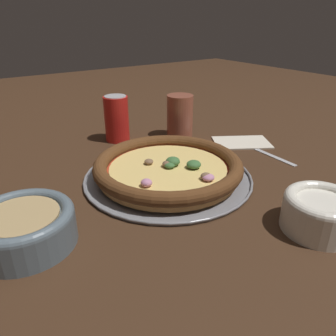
# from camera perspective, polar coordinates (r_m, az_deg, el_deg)

# --- Properties ---
(ground_plane) EXTENTS (3.00, 3.00, 0.00)m
(ground_plane) POSITION_cam_1_polar(r_m,az_deg,el_deg) (0.70, -0.00, -1.86)
(ground_plane) COLOR #3D2616
(pizza_tray) EXTENTS (0.36, 0.36, 0.01)m
(pizza_tray) POSITION_cam_1_polar(r_m,az_deg,el_deg) (0.70, -0.00, -1.54)
(pizza_tray) COLOR gray
(pizza_tray) RESTS_ON ground_plane
(pizza) EXTENTS (0.31, 0.31, 0.04)m
(pizza) POSITION_cam_1_polar(r_m,az_deg,el_deg) (0.69, 0.03, 0.15)
(pizza) COLOR #BC7F42
(pizza) RESTS_ON pizza_tray
(bowl_near) EXTENTS (0.15, 0.15, 0.06)m
(bowl_near) POSITION_cam_1_polar(r_m,az_deg,el_deg) (0.54, -23.90, -9.23)
(bowl_near) COLOR slate
(bowl_near) RESTS_ON ground_plane
(bowl_far) EXTENTS (0.12, 0.12, 0.06)m
(bowl_far) POSITION_cam_1_polar(r_m,az_deg,el_deg) (0.58, 25.08, -6.88)
(bowl_far) COLOR silver
(bowl_far) RESTS_ON ground_plane
(drinking_cup) EXTENTS (0.07, 0.07, 0.12)m
(drinking_cup) POSITION_cam_1_polar(r_m,az_deg,el_deg) (0.93, 2.08, 8.99)
(drinking_cup) COLOR brown
(drinking_cup) RESTS_ON ground_plane
(napkin) EXTENTS (0.18, 0.16, 0.01)m
(napkin) POSITION_cam_1_polar(r_m,az_deg,el_deg) (0.92, 12.71, 4.48)
(napkin) COLOR beige
(napkin) RESTS_ON ground_plane
(fork) EXTENTS (0.02, 0.18, 0.00)m
(fork) POSITION_cam_1_polar(r_m,az_deg,el_deg) (0.87, 16.08, 2.80)
(fork) COLOR #B7B7BC
(fork) RESTS_ON ground_plane
(beverage_can) EXTENTS (0.07, 0.07, 0.12)m
(beverage_can) POSITION_cam_1_polar(r_m,az_deg,el_deg) (0.91, -8.94, 8.50)
(beverage_can) COLOR red
(beverage_can) RESTS_ON ground_plane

